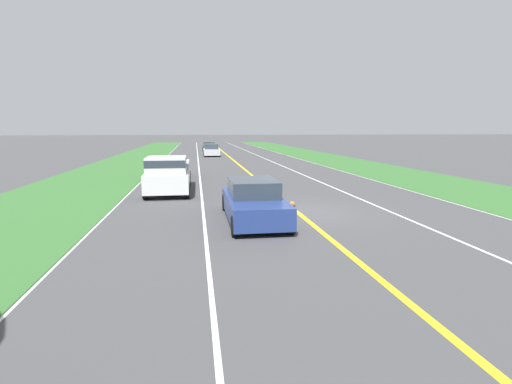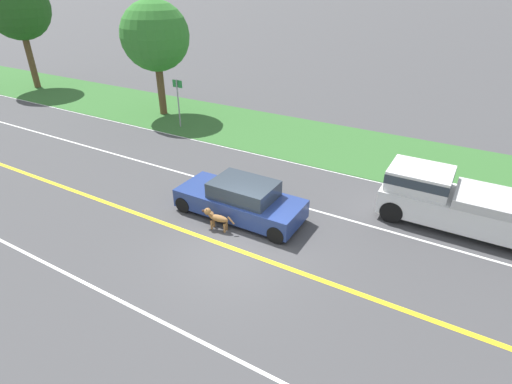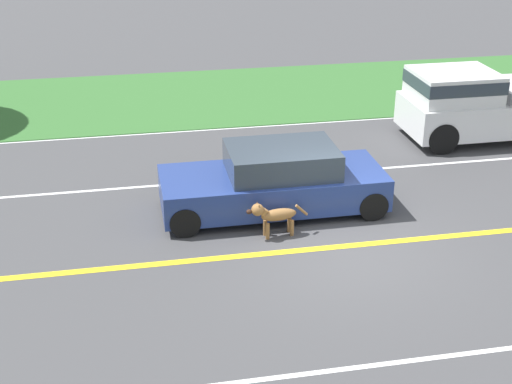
# 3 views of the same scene
# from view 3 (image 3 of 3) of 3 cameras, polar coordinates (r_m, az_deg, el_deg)

# --- Properties ---
(ground_plane) EXTENTS (400.00, 400.00, 0.00)m
(ground_plane) POSITION_cam_3_polar(r_m,az_deg,el_deg) (13.76, 7.08, -4.33)
(ground_plane) COLOR #424244
(centre_divider_line) EXTENTS (0.18, 160.00, 0.01)m
(centre_divider_line) POSITION_cam_3_polar(r_m,az_deg,el_deg) (13.76, 7.08, -4.32)
(centre_divider_line) COLOR yellow
(centre_divider_line) RESTS_ON ground
(lane_edge_line_right) EXTENTS (0.14, 160.00, 0.01)m
(lane_edge_line_right) POSITION_cam_3_polar(r_m,az_deg,el_deg) (19.94, 1.09, 5.34)
(lane_edge_line_right) COLOR white
(lane_edge_line_right) RESTS_ON ground
(lane_dash_same_dir) EXTENTS (0.10, 160.00, 0.01)m
(lane_dash_same_dir) POSITION_cam_3_polar(r_m,az_deg,el_deg) (16.77, 3.54, 1.40)
(lane_dash_same_dir) COLOR white
(lane_dash_same_dir) RESTS_ON ground
(lane_dash_oncoming) EXTENTS (0.10, 160.00, 0.01)m
(lane_dash_oncoming) POSITION_cam_3_polar(r_m,az_deg,el_deg) (11.04, 12.62, -12.99)
(lane_dash_oncoming) COLOR white
(lane_dash_oncoming) RESTS_ON ground
(grass_verge_right) EXTENTS (6.00, 160.00, 0.03)m
(grass_verge_right) POSITION_cam_3_polar(r_m,az_deg,el_deg) (22.73, -0.48, 7.85)
(grass_verge_right) COLOR #33662D
(grass_verge_right) RESTS_ON ground
(ego_car) EXTENTS (1.86, 4.64, 1.40)m
(ego_car) POSITION_cam_3_polar(r_m,az_deg,el_deg) (14.81, 1.50, 0.86)
(ego_car) COLOR navy
(ego_car) RESTS_ON ground
(dog) EXTENTS (0.33, 1.26, 0.77)m
(dog) POSITION_cam_3_polar(r_m,az_deg,el_deg) (13.81, 1.38, -1.84)
(dog) COLOR olive
(dog) RESTS_ON ground
(pickup_truck) EXTENTS (2.04, 5.46, 1.84)m
(pickup_truck) POSITION_cam_3_polar(r_m,az_deg,el_deg) (19.91, 18.83, 6.79)
(pickup_truck) COLOR silver
(pickup_truck) RESTS_ON ground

